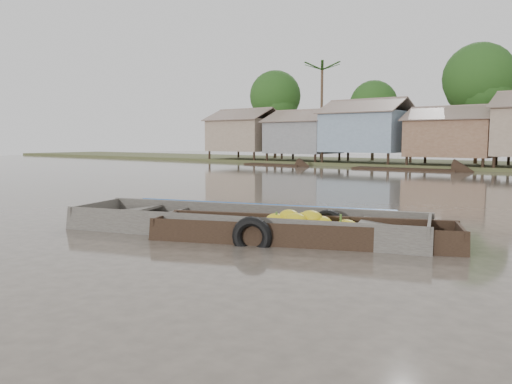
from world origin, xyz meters
The scene contains 3 objects.
ground centered at (0.00, 0.00, 0.00)m, with size 120.00×120.00×0.00m, color #4A4239.
banana_boat centered at (1.42, 0.46, 0.19)m, with size 6.33×3.80×0.87m.
viewer_boat centered at (-0.08, 0.53, 0.07)m, with size 8.39×4.41×0.65m.
Camera 1 is at (6.86, -8.17, 2.09)m, focal length 35.00 mm.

